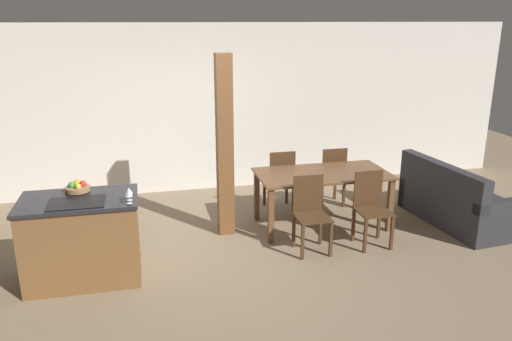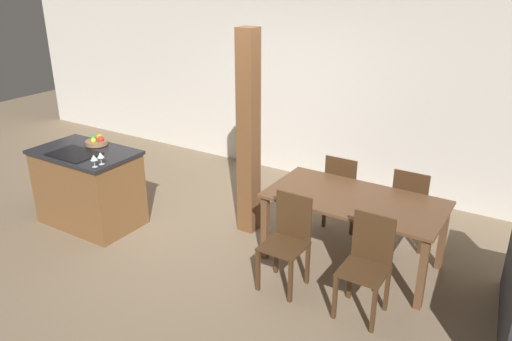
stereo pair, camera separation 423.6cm
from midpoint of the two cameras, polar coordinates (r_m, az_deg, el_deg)
The scene contains 13 objects.
ground_plane at distance 5.64m, azimuth -24.37°, elevation -14.86°, with size 16.00×16.00×0.00m, color #847056.
wall_back at distance 7.44m, azimuth -22.24°, elevation 4.18°, with size 11.20×0.08×2.70m.
kitchen_island at distance 5.66m, azimuth -40.40°, elevation -12.06°, with size 1.22×0.76×0.95m.
fruit_bowl at distance 5.66m, azimuth -40.60°, elevation -6.37°, with size 0.27×0.27×0.11m.
wine_glass_near at distance 4.96m, azimuth -37.71°, elevation -7.88°, with size 0.08×0.08×0.14m.
wine_glass_middle at distance 5.03m, azimuth -37.30°, elevation -7.46°, with size 0.08×0.08×0.14m.
dining_table at distance 5.68m, azimuth -8.26°, elevation -5.76°, with size 1.78×0.92×0.76m.
dining_chair_near_left at distance 5.12m, azimuth -12.01°, elevation -10.73°, with size 0.40×0.40×0.93m.
dining_chair_near_right at distance 5.17m, azimuth -3.00°, elevation -10.02°, with size 0.40×0.40×0.93m.
dining_chair_far_left at distance 6.36m, azimuth -12.35°, elevation -5.09°, with size 0.40×0.40×0.93m.
dining_chair_far_right at distance 6.41m, azimuth -5.18°, elevation -4.57°, with size 0.40×0.40×0.93m.
couch at distance 5.96m, azimuth 10.53°, elevation -8.60°, with size 0.97×1.73×0.88m.
timber_post at distance 5.63m, azimuth -22.07°, elevation -1.45°, with size 0.20×0.20×2.36m.
Camera 1 is at (-0.74, -5.55, 2.75)m, focal length 35.00 mm.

